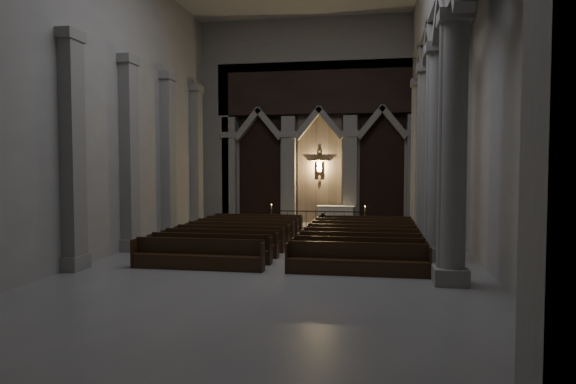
% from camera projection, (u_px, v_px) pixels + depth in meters
% --- Properties ---
extents(room, '(24.00, 24.10, 12.00)m').
position_uv_depth(room, '(284.00, 52.00, 18.30)').
color(room, gray).
rests_on(room, ground).
extents(sanctuary_wall, '(14.00, 0.77, 12.00)m').
position_uv_depth(sanctuary_wall, '(319.00, 112.00, 29.71)').
color(sanctuary_wall, gray).
rests_on(sanctuary_wall, ground).
extents(right_arcade, '(1.00, 24.00, 12.00)m').
position_uv_depth(right_arcade, '(439.00, 48.00, 18.67)').
color(right_arcade, gray).
rests_on(right_arcade, ground).
extents(left_pilasters, '(0.60, 13.00, 8.03)m').
position_uv_depth(left_pilasters, '(150.00, 157.00, 23.09)').
color(left_pilasters, gray).
rests_on(left_pilasters, ground).
extents(sanctuary_step, '(8.50, 2.60, 0.15)m').
position_uv_depth(sanctuary_step, '(317.00, 226.00, 29.13)').
color(sanctuary_step, gray).
rests_on(sanctuary_step, ground).
extents(altar, '(2.14, 0.86, 1.08)m').
position_uv_depth(altar, '(336.00, 215.00, 29.22)').
color(altar, beige).
rests_on(altar, sanctuary_step).
extents(altar_rail, '(5.34, 0.09, 1.05)m').
position_uv_depth(altar_rail, '(316.00, 217.00, 28.34)').
color(altar_rail, black).
rests_on(altar_rail, ground).
extents(candle_stand_left, '(0.23, 0.23, 1.38)m').
position_uv_depth(candle_stand_left, '(271.00, 222.00, 28.54)').
color(candle_stand_left, '#AF7F36').
rests_on(candle_stand_left, ground).
extents(candle_stand_right, '(0.24, 0.24, 1.40)m').
position_uv_depth(candle_stand_right, '(365.00, 225.00, 27.09)').
color(candle_stand_right, '#AF7F36').
rests_on(candle_stand_right, ground).
extents(pews, '(10.04, 9.39, 1.04)m').
position_uv_depth(pews, '(296.00, 242.00, 21.41)').
color(pews, black).
rests_on(pews, ground).
extents(worshipper, '(0.45, 0.30, 1.20)m').
position_uv_depth(worshipper, '(323.00, 225.00, 25.29)').
color(worshipper, black).
rests_on(worshipper, ground).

